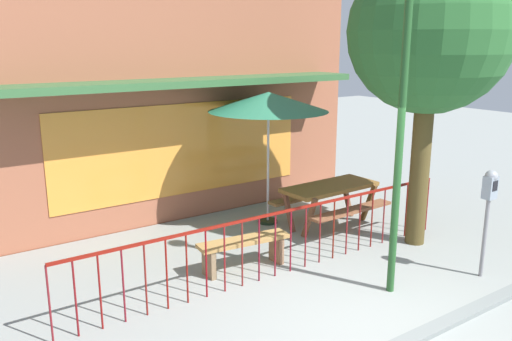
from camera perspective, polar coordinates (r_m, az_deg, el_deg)
The scene contains 9 objects.
ground at distance 6.62m, azimuth 13.04°, elevation -16.40°, with size 40.00×40.00×0.00m, color gray.
pub_storefront at distance 9.87m, azimuth -8.70°, elevation 11.62°, with size 7.71×1.43×5.94m.
patio_fence_front at distance 7.55m, azimuth 2.98°, elevation -6.59°, with size 6.50×0.04×0.97m.
picnic_table_left at distance 9.61m, azimuth 8.03°, elevation -2.53°, with size 1.84×1.41×0.79m.
patio_umbrella at distance 9.37m, azimuth 1.36°, elevation 7.43°, with size 2.15×2.15×2.44m.
patio_bench at distance 7.80m, azimuth -1.34°, elevation -8.32°, with size 1.43×0.47×0.48m.
parking_meter_near at distance 7.99m, azimuth 24.06°, elevation -2.48°, with size 0.18×0.17×1.58m.
street_tree at distance 8.72m, azimuth 18.44°, elevation 13.98°, with size 2.55×2.55×4.73m.
street_lamp at distance 6.81m, azimuth 15.72°, elevation 8.17°, with size 0.28×0.28×4.13m.
Camera 1 is at (-4.34, -3.76, 3.29)m, focal length 36.73 mm.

